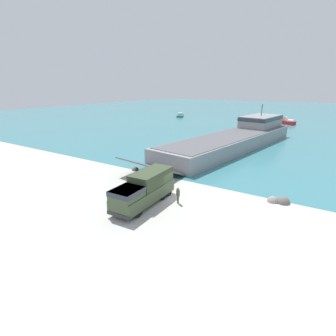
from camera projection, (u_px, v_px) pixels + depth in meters
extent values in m
plane|color=#B7B5AD|center=(176.00, 197.00, 27.18)|extent=(240.00, 240.00, 0.00)
cube|color=teal|center=(299.00, 115.00, 103.33)|extent=(240.00, 180.00, 0.01)
cube|color=gray|center=(232.00, 141.00, 48.05)|extent=(13.39, 37.28, 2.45)
cube|color=#56565B|center=(232.00, 135.00, 47.68)|extent=(12.54, 35.74, 0.08)
cube|color=gray|center=(261.00, 121.00, 56.40)|extent=(7.08, 10.94, 2.44)
cube|color=#28333D|center=(261.00, 118.00, 56.19)|extent=(7.26, 11.07, 0.73)
cylinder|color=#3F3F42|center=(262.00, 110.00, 55.68)|extent=(0.16, 0.16, 2.40)
cube|color=#56565B|center=(151.00, 166.00, 32.90)|extent=(7.60, 6.65, 2.42)
cube|color=#3D4C33|center=(144.00, 195.00, 25.14)|extent=(2.71, 7.82, 1.21)
cube|color=#3D4C33|center=(127.00, 194.00, 22.73)|extent=(2.33, 2.72, 0.86)
cube|color=#28333D|center=(127.00, 191.00, 22.66)|extent=(2.41, 2.75, 0.43)
cube|color=#344129|center=(151.00, 178.00, 25.83)|extent=(2.48, 4.99, 1.43)
cube|color=#2D2D2D|center=(119.00, 215.00, 22.15)|extent=(2.41, 0.35, 0.32)
cylinder|color=black|center=(137.00, 210.00, 22.83)|extent=(0.46, 1.20, 1.18)
cylinder|color=black|center=(120.00, 206.00, 23.74)|extent=(0.46, 1.20, 1.18)
cylinder|color=black|center=(162.00, 194.00, 26.34)|extent=(0.46, 1.20, 1.18)
cylinder|color=black|center=(147.00, 190.00, 27.24)|extent=(0.46, 1.20, 1.18)
cylinder|color=black|center=(168.00, 190.00, 27.25)|extent=(0.46, 1.20, 1.18)
cylinder|color=black|center=(153.00, 187.00, 28.15)|extent=(0.46, 1.20, 1.18)
cylinder|color=#3D4C33|center=(178.00, 200.00, 25.40)|extent=(0.14, 0.14, 0.81)
cylinder|color=#3D4C33|center=(178.00, 199.00, 25.57)|extent=(0.14, 0.14, 0.81)
cube|color=#3D4C33|center=(178.00, 193.00, 25.27)|extent=(0.49, 0.47, 0.64)
sphere|color=tan|center=(178.00, 188.00, 25.14)|extent=(0.22, 0.22, 0.22)
cube|color=white|center=(282.00, 120.00, 84.13)|extent=(7.02, 2.80, 0.75)
cube|color=silver|center=(284.00, 118.00, 83.62)|extent=(2.14, 1.88, 0.82)
cube|color=#2D7060|center=(180.00, 116.00, 97.71)|extent=(4.50, 6.18, 0.68)
cube|color=silver|center=(180.00, 114.00, 97.91)|extent=(2.16, 2.24, 0.75)
cube|color=#B22323|center=(282.00, 122.00, 79.84)|extent=(8.44, 5.92, 1.03)
cube|color=silver|center=(280.00, 118.00, 80.04)|extent=(2.95, 2.54, 1.14)
cylinder|color=#333338|center=(145.00, 176.00, 32.57)|extent=(0.27, 0.27, 0.61)
sphere|color=#333338|center=(145.00, 173.00, 32.46)|extent=(0.31, 0.31, 0.31)
sphere|color=gray|center=(273.00, 202.00, 26.00)|extent=(1.12, 1.12, 1.12)
sphere|color=#66605B|center=(135.00, 170.00, 35.70)|extent=(1.00, 1.00, 1.00)
sphere|color=#66605B|center=(283.00, 203.00, 25.72)|extent=(1.31, 1.31, 1.31)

